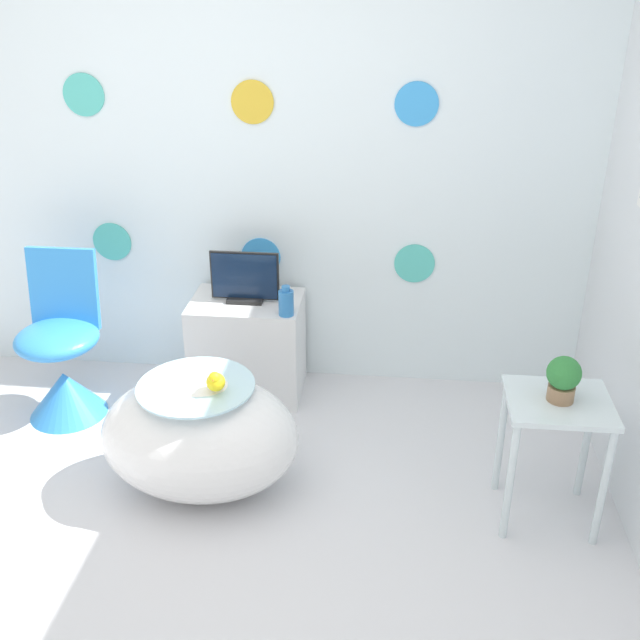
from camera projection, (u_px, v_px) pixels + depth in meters
name	position (u px, v px, depth m)	size (l,w,h in m)	color
ground_plane	(172.00, 615.00, 2.76)	(12.00, 12.00, 0.00)	silver
wall_back_dotted	(251.00, 149.00, 3.85)	(4.57, 0.05, 2.60)	white
bathtub	(200.00, 436.00, 3.30)	(0.88, 0.62, 0.56)	white
rubber_duck	(216.00, 381.00, 3.10)	(0.08, 0.09, 0.09)	yellow
chair	(63.00, 366.00, 3.87)	(0.42, 0.42, 0.87)	#338CE0
tv_cabinet	(248.00, 347.00, 4.07)	(0.59, 0.41, 0.55)	silver
tv	(245.00, 280.00, 3.90)	(0.36, 0.12, 0.27)	black
vase	(286.00, 302.00, 3.76)	(0.08, 0.08, 0.16)	#2D72B7
side_table	(555.00, 425.00, 3.06)	(0.42, 0.37, 0.58)	silver
potted_plant_left	(563.00, 378.00, 2.96)	(0.14, 0.14, 0.19)	#8C6B4C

